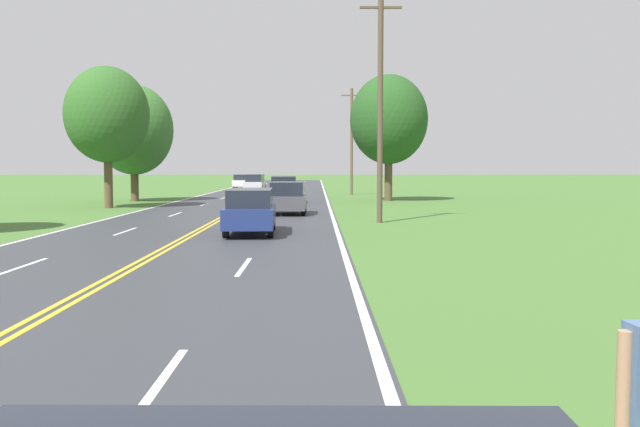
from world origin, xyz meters
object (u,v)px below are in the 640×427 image
car_silver_hatchback_receding (255,183)px  car_white_hatchback_distant (242,181)px  tree_left_verge (107,115)px  car_dark_grey_hatchback_mid_near (288,197)px  tree_right_cluster (389,120)px  car_dark_green_van_mid_far (284,189)px  car_dark_blue_suv_approaching (251,210)px  tree_mid_treeline (134,130)px

car_silver_hatchback_receding → car_white_hatchback_distant: car_silver_hatchback_receding is taller
tree_left_verge → car_white_hatchback_distant: (4.00, 35.16, -4.63)m
tree_left_verge → car_dark_grey_hatchback_mid_near: 12.85m
tree_right_cluster → car_dark_green_van_mid_far: (-7.32, -2.70, -4.83)m
car_dark_blue_suv_approaching → car_white_hatchback_distant: (-5.84, 50.48, -0.06)m
tree_mid_treeline → car_white_hatchback_distant: tree_mid_treeline is taller
tree_right_cluster → car_dark_blue_suv_approaching: (-7.53, -23.58, -4.88)m
car_silver_hatchback_receding → tree_right_cluster: bearing=-145.4°
tree_mid_treeline → tree_right_cluster: tree_right_cluster is taller
tree_mid_treeline → car_white_hatchback_distant: (4.54, 27.43, -4.18)m
tree_mid_treeline → car_dark_blue_suv_approaching: 25.60m
tree_left_verge → car_dark_green_van_mid_far: (10.05, 5.57, -4.53)m
tree_left_verge → car_dark_grey_hatchback_mid_near: size_ratio=2.17×
tree_right_cluster → car_dark_grey_hatchback_mid_near: bearing=-115.9°
car_dark_green_van_mid_far → car_white_hatchback_distant: 30.21m
car_dark_green_van_mid_far → car_silver_hatchback_receding: (-3.74, 19.79, -0.03)m
car_dark_blue_suv_approaching → car_silver_hatchback_receding: bearing=-177.2°
car_dark_blue_suv_approaching → car_dark_green_van_mid_far: 20.88m
car_dark_green_van_mid_far → car_white_hatchback_distant: bearing=-170.4°
car_dark_blue_suv_approaching → car_dark_grey_hatchback_mid_near: car_dark_grey_hatchback_mid_near is taller
car_dark_grey_hatchback_mid_near → car_silver_hatchback_receding: (-4.45, 30.67, 0.02)m
tree_left_verge → car_dark_blue_suv_approaching: size_ratio=1.74×
tree_left_verge → car_dark_blue_suv_approaching: bearing=-57.3°
car_silver_hatchback_receding → car_white_hatchback_distant: 10.08m
car_dark_blue_suv_approaching → car_silver_hatchback_receding: 40.82m
car_dark_blue_suv_approaching → car_dark_green_van_mid_far: (0.21, 20.88, 0.05)m
car_dark_blue_suv_approaching → car_silver_hatchback_receding: car_silver_hatchback_receding is taller
tree_right_cluster → car_dark_grey_hatchback_mid_near: 15.87m
car_dark_blue_suv_approaching → car_silver_hatchback_receding: (-3.53, 40.67, 0.02)m
car_white_hatchback_distant → car_dark_green_van_mid_far: bearing=-168.1°
car_dark_green_van_mid_far → car_white_hatchback_distant: (-6.05, 29.60, -0.11)m
car_silver_hatchback_receding → car_dark_grey_hatchback_mid_near: bearing=-170.0°
tree_left_verge → tree_right_cluster: size_ratio=0.93×
tree_left_verge → car_white_hatchback_distant: 35.69m
car_white_hatchback_distant → tree_mid_treeline: bearing=170.9°
car_dark_grey_hatchback_mid_near → car_dark_green_van_mid_far: 10.91m
tree_mid_treeline → car_white_hatchback_distant: size_ratio=1.95×
tree_left_verge → tree_mid_treeline: bearing=94.0°
car_white_hatchback_distant → car_dark_grey_hatchback_mid_near: bearing=-170.2°
tree_right_cluster → car_dark_green_van_mid_far: size_ratio=1.93×
tree_right_cluster → car_dark_grey_hatchback_mid_near: (-6.60, -13.58, -4.88)m
tree_mid_treeline → car_dark_blue_suv_approaching: size_ratio=1.71×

